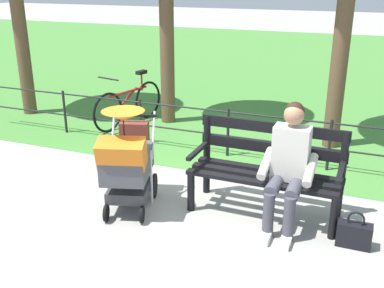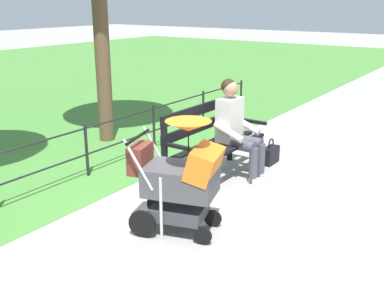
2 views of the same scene
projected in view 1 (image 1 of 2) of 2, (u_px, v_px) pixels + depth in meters
ground_plane at (188, 200)px, 5.23m from camera, size 60.00×60.00×0.00m
grass_lawn at (305, 66)px, 12.89m from camera, size 40.00×16.00×0.01m
park_bench at (267, 166)px, 4.85m from camera, size 1.61×0.62×0.96m
person_on_bench at (288, 164)px, 4.52m from camera, size 0.54×0.74×1.28m
stroller at (127, 159)px, 4.84m from camera, size 0.73×0.98×1.15m
handbag at (354, 234)px, 4.32m from camera, size 0.32×0.14×0.37m
park_fence at (248, 130)px, 6.28m from camera, size 8.30×0.04×0.70m
bicycle at (129, 104)px, 7.77m from camera, size 0.53×1.62×0.89m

